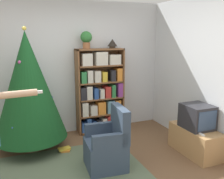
# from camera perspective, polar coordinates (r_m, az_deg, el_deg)

# --- Properties ---
(ground_plane) EXTENTS (14.00, 14.00, 0.00)m
(ground_plane) POSITION_cam_1_polar(r_m,az_deg,el_deg) (3.64, -3.42, -19.84)
(ground_plane) COLOR brown
(wall_back) EXTENTS (8.00, 0.10, 2.60)m
(wall_back) POSITION_cam_1_polar(r_m,az_deg,el_deg) (5.00, -10.70, 4.74)
(wall_back) COLOR silver
(wall_back) RESTS_ON ground_plane
(wall_right) EXTENTS (0.10, 8.00, 2.60)m
(wall_right) POSITION_cam_1_polar(r_m,az_deg,el_deg) (4.26, 23.62, 2.65)
(wall_right) COLOR silver
(wall_right) RESTS_ON ground_plane
(bookshelf) EXTENTS (0.95, 0.29, 1.69)m
(bookshelf) POSITION_cam_1_polar(r_m,az_deg,el_deg) (5.04, -2.65, -0.58)
(bookshelf) COLOR brown
(bookshelf) RESTS_ON ground_plane
(tv_stand) EXTENTS (0.44, 0.90, 0.45)m
(tv_stand) POSITION_cam_1_polar(r_m,az_deg,el_deg) (4.45, 18.49, -11.03)
(tv_stand) COLOR tan
(tv_stand) RESTS_ON ground_plane
(television) EXTENTS (0.42, 0.47, 0.39)m
(television) POSITION_cam_1_polar(r_m,az_deg,el_deg) (4.31, 18.89, -5.88)
(television) COLOR #28282D
(television) RESTS_ON tv_stand
(game_remote) EXTENTS (0.04, 0.12, 0.02)m
(game_remote) POSITION_cam_1_polar(r_m,az_deg,el_deg) (4.10, 19.76, -9.63)
(game_remote) COLOR white
(game_remote) RESTS_ON tv_stand
(christmas_tree) EXTENTS (1.21, 1.21, 2.08)m
(christmas_tree) POSITION_cam_1_polar(r_m,az_deg,el_deg) (4.36, -18.57, 0.73)
(christmas_tree) COLOR #4C3323
(christmas_tree) RESTS_ON ground_plane
(armchair) EXTENTS (0.61, 0.61, 0.92)m
(armchair) POSITION_cam_1_polar(r_m,az_deg,el_deg) (3.78, -0.92, -12.96)
(armchair) COLOR #334256
(armchair) RESTS_ON ground_plane
(potted_plant) EXTENTS (0.22, 0.22, 0.33)m
(potted_plant) POSITION_cam_1_polar(r_m,az_deg,el_deg) (4.84, -5.91, 11.49)
(potted_plant) COLOR #935B38
(potted_plant) RESTS_ON bookshelf
(table_lamp) EXTENTS (0.20, 0.20, 0.18)m
(table_lamp) POSITION_cam_1_polar(r_m,az_deg,el_deg) (5.02, 0.08, 10.57)
(table_lamp) COLOR #473828
(table_lamp) RESTS_ON bookshelf
(book_pile_near_tree) EXTENTS (0.21, 0.15, 0.06)m
(book_pile_near_tree) POSITION_cam_1_polar(r_m,az_deg,el_deg) (4.44, -10.73, -13.33)
(book_pile_near_tree) COLOR orange
(book_pile_near_tree) RESTS_ON ground_plane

